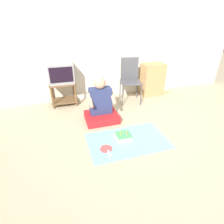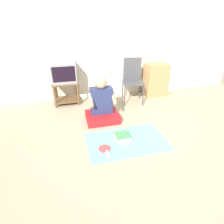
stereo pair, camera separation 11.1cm
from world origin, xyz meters
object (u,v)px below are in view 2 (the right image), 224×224
object	(u,v)px
folding_chair	(133,77)
paper_plate	(105,149)
book_pile	(169,92)
person_seated	(102,106)
tv	(64,73)
birthday_cake	(122,137)
cardboard_box_stack	(155,80)

from	to	relation	value
folding_chair	paper_plate	size ratio (longest dim) A/B	5.35
book_pile	person_seated	xyz separation A→B (m)	(-1.98, -0.92, 0.27)
tv	person_seated	xyz separation A→B (m)	(0.62, -0.93, -0.42)
book_pile	paper_plate	bearing A→B (deg)	-139.91
tv	person_seated	distance (m)	1.19
tv	folding_chair	bearing A→B (deg)	-8.87
tv	person_seated	bearing A→B (deg)	-56.48
book_pile	paper_plate	xyz separation A→B (m)	(-2.12, -1.79, -0.01)
person_seated	paper_plate	distance (m)	0.92
folding_chair	birthday_cake	world-z (taller)	folding_chair
tv	birthday_cake	xyz separation A→B (m)	(0.80, -1.63, -0.66)
cardboard_box_stack	birthday_cake	size ratio (longest dim) A/B	3.35
folding_chair	person_seated	world-z (taller)	folding_chair
birthday_cake	cardboard_box_stack	bearing A→B (deg)	49.91
tv	paper_plate	world-z (taller)	tv
book_pile	birthday_cake	size ratio (longest dim) A/B	0.69
birthday_cake	paper_plate	world-z (taller)	birthday_cake
folding_chair	cardboard_box_stack	world-z (taller)	folding_chair
folding_chair	cardboard_box_stack	bearing A→B (deg)	16.82
person_seated	cardboard_box_stack	bearing A→B (deg)	30.59
tv	cardboard_box_stack	distance (m)	2.17
tv	paper_plate	bearing A→B (deg)	-75.29
person_seated	birthday_cake	bearing A→B (deg)	-75.26
book_pile	birthday_cake	distance (m)	2.42
folding_chair	birthday_cake	bearing A→B (deg)	-115.59
tv	folding_chair	size ratio (longest dim) A/B	0.53
person_seated	birthday_cake	distance (m)	0.76
cardboard_box_stack	book_pile	distance (m)	0.57
tv	book_pile	world-z (taller)	tv
cardboard_box_stack	person_seated	bearing A→B (deg)	-149.41
person_seated	folding_chair	bearing A→B (deg)	39.40
tv	book_pile	size ratio (longest dim) A/B	3.23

